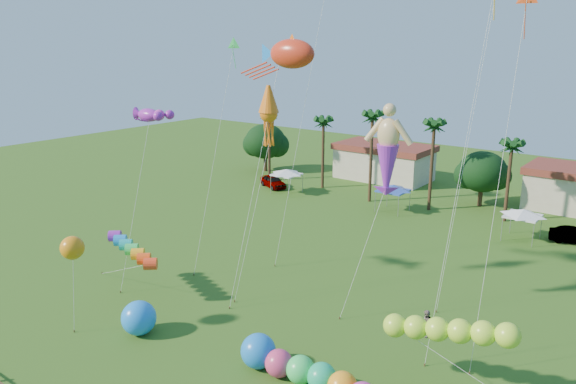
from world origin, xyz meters
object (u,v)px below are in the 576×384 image
Objects in this scene: caterpillar_inflatable at (310,374)px; car_a at (273,181)px; spectator_b at (426,324)px; blue_ball at (139,318)px; car_b at (575,236)px.

car_a is at bearing 131.55° from caterpillar_inflatable.
blue_ball is (-14.84, -10.88, 0.23)m from spectator_b.
caterpillar_inflatable is at bearing -47.70° from spectator_b.
blue_ball is at bearing 139.18° from car_b.
car_a is 39.35m from spectator_b.
spectator_b is (31.47, -23.63, 0.10)m from car_a.
car_b is at bearing 62.03° from blue_ball.
car_b is 1.98× the size of blue_ball.
blue_ball reaches higher than car_b.
blue_ball is at bearing -129.63° from car_a.
spectator_b is 18.40m from blue_ball.
spectator_b is at bearing 36.26° from blue_ball.
spectator_b is 0.18× the size of caterpillar_inflatable.
car_a is at bearing 78.51° from car_b.
car_b is at bearing 79.02° from caterpillar_inflatable.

